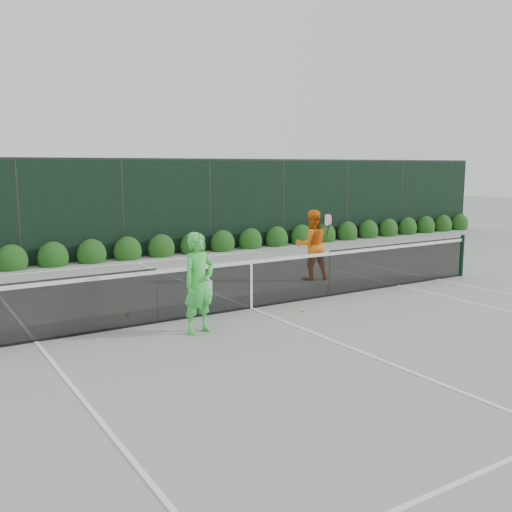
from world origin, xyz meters
TOP-DOWN VIEW (x-y plane):
  - ground at (0.00, 0.00)m, footprint 80.00×80.00m
  - tennis_net at (-0.02, 0.00)m, footprint 12.90×0.10m
  - player_woman at (-1.62, -0.93)m, footprint 0.71×0.56m
  - player_man at (2.83, 1.70)m, footprint 1.00×0.87m
  - court_lines at (0.00, 0.00)m, footprint 11.03×23.83m
  - windscreen_fence at (0.00, -2.71)m, footprint 32.00×21.07m
  - hedge_row at (-0.00, 7.15)m, footprint 31.66×0.65m
  - tennis_balls at (-0.85, 0.35)m, footprint 3.07×1.85m

SIDE VIEW (x-z plane):
  - ground at x=0.00m, z-range 0.00..0.00m
  - court_lines at x=0.00m, z-range 0.00..0.01m
  - tennis_balls at x=-0.85m, z-range 0.00..0.07m
  - hedge_row at x=0.00m, z-range -0.23..0.70m
  - tennis_net at x=-0.02m, z-range 0.00..1.07m
  - player_woman at x=-1.62m, z-range 0.00..1.73m
  - player_man at x=2.83m, z-range 0.00..1.75m
  - windscreen_fence at x=0.00m, z-range -0.02..3.04m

